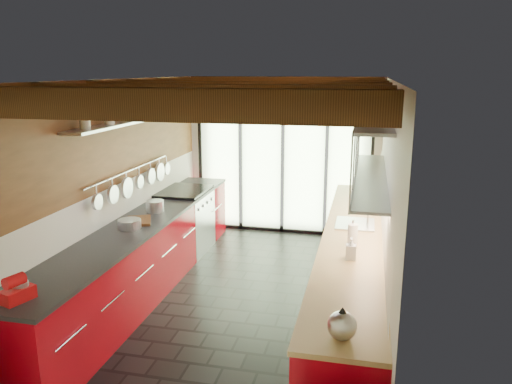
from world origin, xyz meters
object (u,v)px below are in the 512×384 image
bowl (358,195)px  soap_bottle (351,249)px  stand_mixer (18,290)px  kettle (342,324)px  paper_towel (353,235)px

bowl → soap_bottle: bearing=-90.0°
stand_mixer → bowl: (2.54, 4.02, -0.07)m
kettle → paper_towel: 1.88m
stand_mixer → bowl: stand_mixer is taller
soap_bottle → bowl: bearing=90.0°
soap_bottle → kettle: bearing=-90.0°
stand_mixer → paper_towel: size_ratio=1.00×
stand_mixer → kettle: kettle is taller
kettle → bowl: (-0.00, 4.03, -0.08)m
kettle → bowl: size_ratio=1.44×
paper_towel → soap_bottle: 0.38m
paper_towel → soap_bottle: paper_towel is taller
paper_towel → bowl: 2.15m
kettle → bowl: 4.03m
soap_bottle → bowl: (0.00, 2.53, -0.09)m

